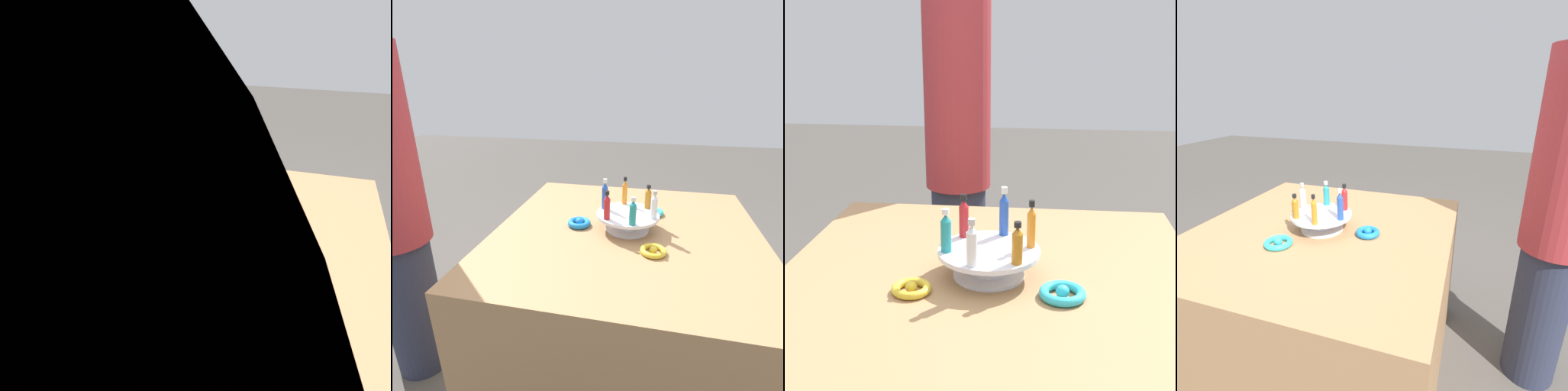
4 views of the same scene
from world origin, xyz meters
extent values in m
plane|color=#4C4742|center=(0.00, 0.00, 0.00)|extent=(12.00, 12.00, 0.00)
cube|color=#9E754C|center=(0.00, 0.00, 0.36)|extent=(1.10, 1.10, 0.72)
cylinder|color=silver|center=(0.00, 0.00, 0.73)|extent=(0.18, 0.18, 0.01)
cylinder|color=silver|center=(0.00, 0.00, 0.76)|extent=(0.10, 0.10, 0.05)
cylinder|color=silver|center=(0.00, 0.00, 0.79)|extent=(0.26, 0.26, 0.01)
cylinder|color=#234CAD|center=(0.10, -0.03, 0.85)|extent=(0.03, 0.03, 0.10)
cone|color=#234CAD|center=(0.10, -0.03, 0.90)|extent=(0.02, 0.02, 0.02)
cylinder|color=silver|center=(0.10, -0.03, 0.92)|extent=(0.02, 0.02, 0.02)
cylinder|color=#B21E23|center=(0.08, 0.07, 0.84)|extent=(0.03, 0.03, 0.08)
cone|color=#B21E23|center=(0.08, 0.07, 0.89)|extent=(0.02, 0.02, 0.02)
cylinder|color=black|center=(0.08, 0.07, 0.91)|extent=(0.02, 0.02, 0.02)
cylinder|color=teal|center=(-0.03, 0.10, 0.84)|extent=(0.03, 0.03, 0.08)
cone|color=teal|center=(-0.03, 0.10, 0.89)|extent=(0.03, 0.03, 0.02)
cylinder|color=silver|center=(-0.03, 0.10, 0.90)|extent=(0.02, 0.02, 0.01)
cylinder|color=silver|center=(-0.10, 0.03, 0.84)|extent=(0.03, 0.03, 0.08)
cone|color=silver|center=(-0.10, 0.03, 0.89)|extent=(0.02, 0.02, 0.02)
cylinder|color=#B2B2B7|center=(-0.10, 0.03, 0.91)|extent=(0.02, 0.02, 0.02)
cylinder|color=#AD6B19|center=(-0.08, -0.07, 0.83)|extent=(0.03, 0.03, 0.08)
cone|color=#AD6B19|center=(-0.08, -0.07, 0.88)|extent=(0.03, 0.03, 0.02)
cylinder|color=black|center=(-0.08, -0.07, 0.90)|extent=(0.02, 0.02, 0.01)
cylinder|color=orange|center=(0.03, -0.10, 0.84)|extent=(0.02, 0.02, 0.09)
cone|color=orange|center=(0.03, -0.10, 0.90)|extent=(0.02, 0.02, 0.02)
cylinder|color=black|center=(0.03, -0.10, 0.91)|extent=(0.01, 0.01, 0.02)
torus|color=blue|center=(0.21, 0.01, 0.74)|extent=(0.10, 0.10, 0.03)
sphere|color=blue|center=(0.21, 0.01, 0.74)|extent=(0.04, 0.04, 0.04)
torus|color=gold|center=(-0.11, 0.18, 0.73)|extent=(0.10, 0.10, 0.02)
sphere|color=gold|center=(-0.11, 0.18, 0.74)|extent=(0.03, 0.03, 0.03)
torus|color=#2DB7CC|center=(-0.10, -0.18, 0.73)|extent=(0.11, 0.11, 0.02)
sphere|color=#2DB7CC|center=(-0.10, -0.18, 0.74)|extent=(0.03, 0.03, 0.03)
cylinder|color=#282D42|center=(0.95, 0.22, 0.34)|extent=(0.23, 0.23, 0.68)
camera|label=1|loc=(0.93, 0.29, 1.34)|focal=35.00mm
camera|label=2|loc=(-0.08, 1.18, 1.31)|focal=28.00mm
camera|label=3|loc=(-1.26, -0.12, 1.34)|focal=50.00mm
camera|label=4|loc=(0.59, -1.08, 1.31)|focal=28.00mm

